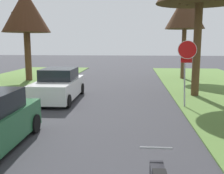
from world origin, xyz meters
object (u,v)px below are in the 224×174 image
at_px(street_tree_right_far, 185,11).
at_px(parked_sedan_white, 59,85).
at_px(stop_sign_far, 186,59).
at_px(street_tree_left_far, 26,12).

height_order(street_tree_right_far, parked_sedan_white, street_tree_right_far).
xyz_separation_m(stop_sign_far, street_tree_right_far, (1.55, 9.66, 3.07)).
relative_size(street_tree_right_far, parked_sedan_white, 1.49).
distance_m(stop_sign_far, street_tree_left_far, 13.12).
distance_m(street_tree_right_far, parked_sedan_white, 12.25).
height_order(stop_sign_far, street_tree_left_far, street_tree_left_far).
bearing_deg(street_tree_right_far, parked_sedan_white, -131.93).
bearing_deg(stop_sign_far, street_tree_left_far, 143.13).
distance_m(stop_sign_far, parked_sedan_white, 6.34).
distance_m(street_tree_left_far, parked_sedan_white, 8.86).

